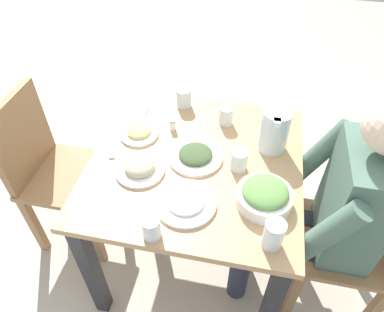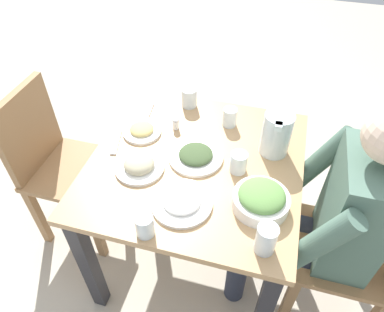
% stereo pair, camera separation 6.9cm
% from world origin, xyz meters
% --- Properties ---
extents(ground_plane, '(8.00, 8.00, 0.00)m').
position_xyz_m(ground_plane, '(0.00, 0.00, 0.00)').
color(ground_plane, '#B7AD99').
extents(dining_table, '(0.87, 0.87, 0.72)m').
position_xyz_m(dining_table, '(0.00, 0.00, 0.60)').
color(dining_table, tan).
rests_on(dining_table, ground_plane).
extents(chair_near, '(0.40, 0.40, 0.88)m').
position_xyz_m(chair_near, '(-0.09, -0.74, 0.50)').
color(chair_near, '#997047').
rests_on(chair_near, ground_plane).
extents(chair_far, '(0.40, 0.40, 0.88)m').
position_xyz_m(chair_far, '(0.03, 0.74, 0.50)').
color(chair_far, '#997047').
rests_on(chair_far, ground_plane).
extents(diner_near, '(0.48, 0.53, 1.18)m').
position_xyz_m(diner_near, '(-0.09, -0.54, 0.65)').
color(diner_near, '#4C6B5B').
rests_on(diner_near, ground_plane).
extents(water_pitcher, '(0.16, 0.12, 0.19)m').
position_xyz_m(water_pitcher, '(0.14, -0.30, 0.82)').
color(water_pitcher, silver).
rests_on(water_pitcher, dining_table).
extents(salad_bowl, '(0.21, 0.21, 0.09)m').
position_xyz_m(salad_bowl, '(-0.17, -0.29, 0.77)').
color(salad_bowl, white).
rests_on(salad_bowl, dining_table).
extents(plate_fries, '(0.17, 0.17, 0.04)m').
position_xyz_m(plate_fries, '(0.11, 0.28, 0.74)').
color(plate_fries, white).
rests_on(plate_fries, dining_table).
extents(plate_beans, '(0.20, 0.20, 0.06)m').
position_xyz_m(plate_beans, '(-0.11, 0.21, 0.74)').
color(plate_beans, white).
rests_on(plate_beans, dining_table).
extents(plate_dolmas, '(0.23, 0.23, 0.04)m').
position_xyz_m(plate_dolmas, '(0.01, 0.01, 0.74)').
color(plate_dolmas, white).
rests_on(plate_dolmas, dining_table).
extents(plate_yoghurt, '(0.23, 0.23, 0.04)m').
position_xyz_m(plate_yoghurt, '(-0.23, -0.01, 0.74)').
color(plate_yoghurt, white).
rests_on(plate_yoghurt, dining_table).
extents(water_glass_by_pitcher, '(0.06, 0.06, 0.09)m').
position_xyz_m(water_glass_by_pitcher, '(-0.39, 0.08, 0.77)').
color(water_glass_by_pitcher, silver).
rests_on(water_glass_by_pitcher, dining_table).
extents(water_glass_far_right, '(0.07, 0.07, 0.11)m').
position_xyz_m(water_glass_far_right, '(-0.34, -0.32, 0.78)').
color(water_glass_far_right, silver).
rests_on(water_glass_far_right, dining_table).
extents(water_glass_center, '(0.07, 0.07, 0.09)m').
position_xyz_m(water_glass_center, '(-0.01, -0.18, 0.77)').
color(water_glass_center, silver).
rests_on(water_glass_center, dining_table).
extents(water_glass_near_right, '(0.07, 0.07, 0.09)m').
position_xyz_m(water_glass_near_right, '(0.36, 0.13, 0.77)').
color(water_glass_near_right, silver).
rests_on(water_glass_near_right, dining_table).
extents(water_glass_far_left, '(0.06, 0.06, 0.09)m').
position_xyz_m(water_glass_far_left, '(0.27, -0.09, 0.77)').
color(water_glass_far_left, silver).
rests_on(water_glass_far_left, dining_table).
extents(salt_shaker, '(0.03, 0.03, 0.05)m').
position_xyz_m(salt_shaker, '(0.18, 0.14, 0.75)').
color(salt_shaker, white).
rests_on(salt_shaker, dining_table).
extents(fork_near, '(0.17, 0.07, 0.01)m').
position_xyz_m(fork_near, '(0.02, 0.37, 0.73)').
color(fork_near, silver).
rests_on(fork_near, dining_table).
extents(knife_near, '(0.19, 0.04, 0.01)m').
position_xyz_m(knife_near, '(0.23, 0.30, 0.73)').
color(knife_near, silver).
rests_on(knife_near, dining_table).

